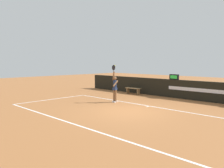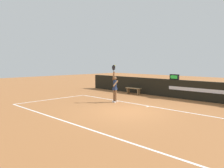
{
  "view_description": "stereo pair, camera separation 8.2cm",
  "coord_description": "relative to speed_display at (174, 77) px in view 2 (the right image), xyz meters",
  "views": [
    {
      "loc": [
        7.48,
        -8.84,
        2.56
      ],
      "look_at": [
        -2.35,
        1.17,
        1.18
      ],
      "focal_mm": 36.05,
      "sensor_mm": 36.0,
      "label": 1
    },
    {
      "loc": [
        7.54,
        -8.78,
        2.56
      ],
      "look_at": [
        -2.35,
        1.17,
        1.18
      ],
      "focal_mm": 36.05,
      "sensor_mm": 36.0,
      "label": 2
    }
  ],
  "objects": [
    {
      "name": "ground_plane",
      "position": [
        0.59,
        -5.73,
        -1.49
      ],
      "size": [
        60.0,
        60.0,
        0.0
      ],
      "primitive_type": "plane",
      "color": "#A16335"
    },
    {
      "name": "court_lines",
      "position": [
        0.59,
        -6.5,
        -1.49
      ],
      "size": [
        12.48,
        5.45,
        0.0
      ],
      "color": "white",
      "rests_on": "ground"
    },
    {
      "name": "back_wall",
      "position": [
        0.59,
        0.0,
        -0.84
      ],
      "size": [
        18.15,
        0.25,
        1.31
      ],
      "color": "black",
      "rests_on": "ground"
    },
    {
      "name": "speed_display",
      "position": [
        0.0,
        0.0,
        0.0
      ],
      "size": [
        0.69,
        0.15,
        0.38
      ],
      "color": "black",
      "rests_on": "back_wall"
    },
    {
      "name": "tennis_player",
      "position": [
        -1.74,
        -4.34,
        -0.51
      ],
      "size": [
        0.42,
        0.44,
        2.38
      ],
      "color": "brown",
      "rests_on": "ground"
    },
    {
      "name": "tennis_ball",
      "position": [
        -1.79,
        -4.28,
        0.84
      ],
      "size": [
        0.07,
        0.07,
        0.07
      ],
      "color": "#D2DE31"
    },
    {
      "name": "courtside_bench_far",
      "position": [
        -3.23,
        -0.66,
        -1.12
      ],
      "size": [
        1.38,
        0.4,
        0.5
      ],
      "color": "olive",
      "rests_on": "ground"
    }
  ]
}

